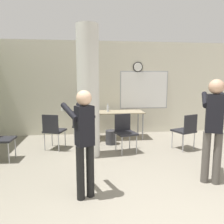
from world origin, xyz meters
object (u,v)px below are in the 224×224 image
chair_table_left (82,125)px  person_playing_side (214,123)px  chair_mid_room (186,129)px  bottle_on_table (108,109)px  folding_table (117,114)px  person_playing_front (84,136)px  chair_table_front (125,130)px  chair_near_pillar (53,129)px

chair_table_left → person_playing_side: (2.12, -2.41, 0.48)m
person_playing_side → chair_mid_room: bearing=78.5°
bottle_on_table → person_playing_side: bearing=-63.7°
folding_table → person_playing_front: 3.22m
chair_table_front → chair_table_left: bearing=144.3°
person_playing_side → folding_table: bearing=111.8°
chair_table_left → chair_mid_room: bearing=-17.6°
chair_table_front → chair_mid_room: same height
folding_table → person_playing_front: size_ratio=0.96×
folding_table → person_playing_side: size_ratio=0.88×
chair_table_front → chair_near_pillar: 1.70m
chair_near_pillar → chair_mid_room: bearing=-6.9°
chair_near_pillar → person_playing_front: person_playing_front is taller
person_playing_side → chair_table_left: bearing=131.3°
chair_mid_room → person_playing_side: bearing=-101.5°
chair_near_pillar → person_playing_side: (2.80, -2.01, 0.48)m
chair_table_left → chair_near_pillar: (-0.68, -0.40, 0.00)m
folding_table → person_playing_front: bearing=-106.3°
chair_table_front → chair_table_left: same height
chair_table_left → person_playing_side: size_ratio=0.52×
chair_table_front → chair_near_pillar: (-1.67, 0.31, 0.00)m
bottle_on_table → chair_near_pillar: bottle_on_table is taller
folding_table → chair_mid_room: 1.94m
bottle_on_table → person_playing_front: (-0.64, -3.08, 0.04)m
chair_mid_room → bottle_on_table: bearing=144.9°
chair_table_left → person_playing_front: (0.08, -2.63, 0.39)m
chair_table_front → person_playing_front: bearing=-115.6°
bottle_on_table → chair_table_left: 0.91m
chair_table_front → person_playing_side: (1.13, -1.70, 0.48)m
bottle_on_table → chair_mid_room: size_ratio=0.27×
chair_mid_room → folding_table: bearing=140.1°
folding_table → chair_near_pillar: 1.87m
chair_mid_room → chair_near_pillar: bearing=173.1°
chair_table_left → person_playing_front: size_ratio=0.57×
chair_mid_room → person_playing_front: size_ratio=0.57×
chair_near_pillar → chair_mid_room: (3.13, -0.38, 0.00)m
chair_near_pillar → folding_table: bearing=27.3°
chair_table_front → person_playing_front: 2.16m
chair_table_front → chair_table_left: 1.22m
folding_table → person_playing_side: 3.10m
folding_table → chair_table_left: chair_table_left is taller
chair_table_front → folding_table: bearing=90.9°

